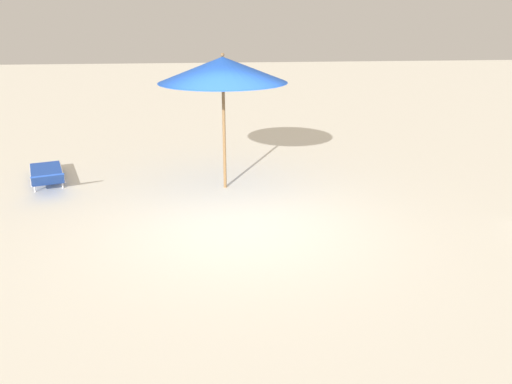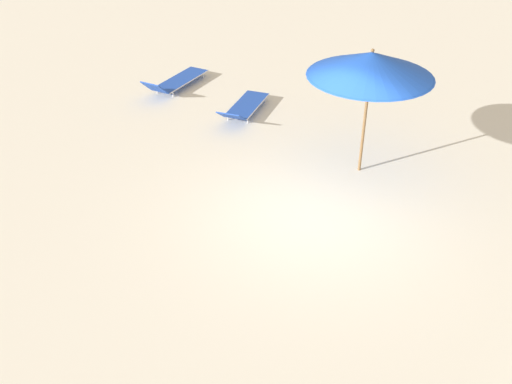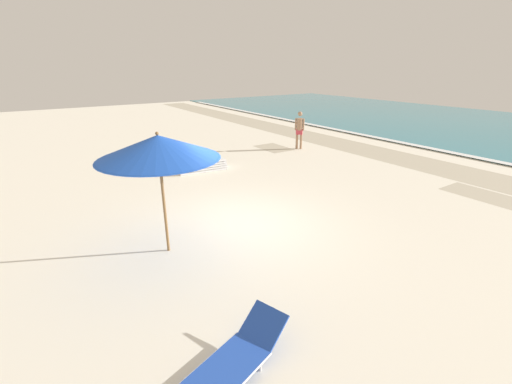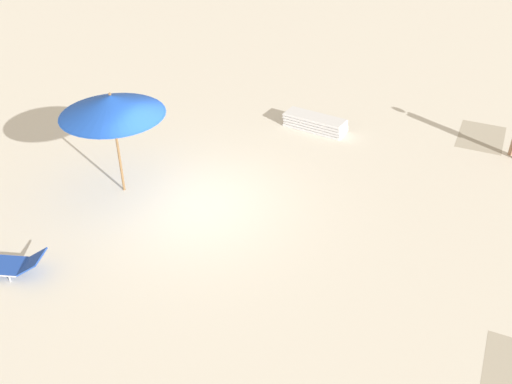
# 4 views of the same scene
# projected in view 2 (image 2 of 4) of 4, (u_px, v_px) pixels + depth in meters

# --- Properties ---
(ground_plane) EXTENTS (60.00, 60.00, 0.16)m
(ground_plane) POSITION_uv_depth(u_px,v_px,m) (317.00, 216.00, 10.64)
(ground_plane) COLOR silver
(beach_umbrella) EXTENTS (2.42, 2.42, 2.60)m
(beach_umbrella) POSITION_uv_depth(u_px,v_px,m) (371.00, 65.00, 10.66)
(beach_umbrella) COLOR olive
(beach_umbrella) RESTS_ON ground_plane
(sun_lounger_beside_umbrella) EXTENTS (0.98, 2.37, 0.55)m
(sun_lounger_beside_umbrella) POSITION_uv_depth(u_px,v_px,m) (176.00, 81.00, 15.44)
(sun_lounger_beside_umbrella) COLOR blue
(sun_lounger_beside_umbrella) RESTS_ON ground_plane
(sun_lounger_near_water_left) EXTENTS (1.23, 2.19, 0.49)m
(sun_lounger_near_water_left) POSITION_uv_depth(u_px,v_px,m) (244.00, 107.00, 14.04)
(sun_lounger_near_water_left) COLOR blue
(sun_lounger_near_water_left) RESTS_ON ground_plane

